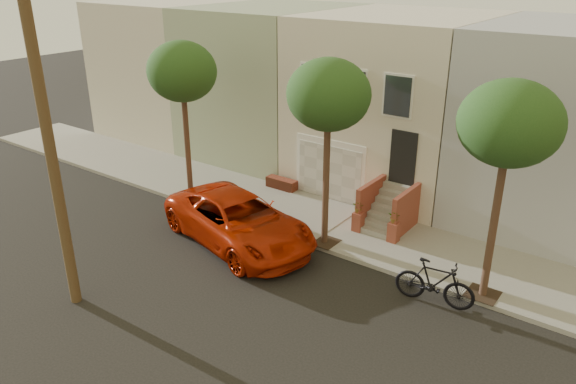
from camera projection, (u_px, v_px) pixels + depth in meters
The scene contains 9 objects.
ground at pixel (227, 285), 16.88m from camera, with size 90.00×90.00×0.00m, color black.
sidewalk at pixel (323, 221), 20.82m from camera, with size 40.00×3.70×0.15m, color gray.
house_row at pixel (399, 99), 23.76m from camera, with size 33.10×11.70×7.00m.
tree_left at pixel (182, 73), 20.73m from camera, with size 2.70×2.57×6.30m.
tree_mid at pixel (328, 96), 17.18m from camera, with size 2.70×2.57×6.30m.
tree_right at pixel (510, 125), 14.18m from camera, with size 2.70×2.57×6.30m.
utility_pole at pixel (471, 254), 8.12m from camera, with size 23.60×1.22×10.00m.
pickup_truck at pixel (239, 221), 19.08m from camera, with size 2.84×6.17×1.71m, color #AF1F04.
motorcycle at pixel (435, 283), 15.74m from camera, with size 0.65×2.29×1.38m, color black.
Camera 1 is at (10.06, -10.53, 9.18)m, focal length 34.54 mm.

